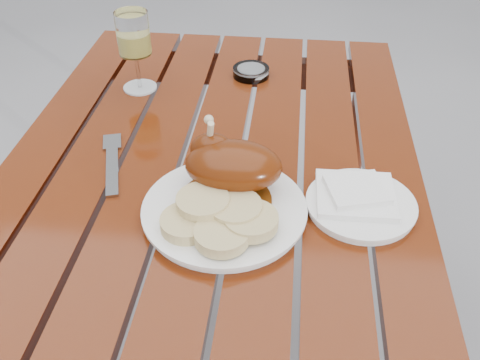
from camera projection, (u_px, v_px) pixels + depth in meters
name	position (u px, v px, depth m)	size (l,w,h in m)	color
table	(216.00, 290.00, 1.26)	(0.80, 1.20, 0.75)	#6B2A0C
dinner_plate	(224.00, 211.00, 0.91)	(0.28, 0.28, 0.02)	white
roast_duck	(230.00, 165.00, 0.92)	(0.17, 0.18, 0.12)	#5F2E0A
bread_dumplings	(220.00, 218.00, 0.85)	(0.19, 0.15, 0.04)	tan
wine_glass	(136.00, 52.00, 1.21)	(0.08, 0.08, 0.18)	#F1E86D
side_plate	(361.00, 205.00, 0.92)	(0.19, 0.19, 0.02)	white
napkin	(356.00, 195.00, 0.92)	(0.13, 0.12, 0.01)	white
ashtray	(251.00, 72.00, 1.31)	(0.09, 0.09, 0.02)	#B2B7BC
fork	(112.00, 166.00, 1.02)	(0.02, 0.18, 0.01)	gray
knife	(261.00, 195.00, 0.95)	(0.02, 0.19, 0.01)	gray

